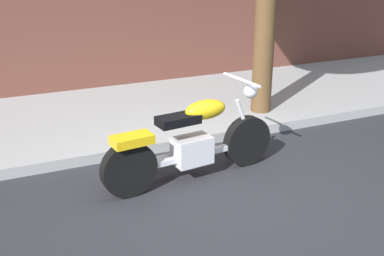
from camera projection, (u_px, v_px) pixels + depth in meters
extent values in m
plane|color=#28282D|center=(221.00, 189.00, 5.43)|extent=(60.00, 60.00, 0.00)
cube|color=#9D9D9D|center=(144.00, 112.00, 7.73)|extent=(21.67, 2.97, 0.14)
cylinder|color=black|center=(247.00, 141.00, 5.95)|extent=(0.64, 0.20, 0.63)
cylinder|color=black|center=(129.00, 169.00, 5.19)|extent=(0.64, 0.20, 0.63)
cube|color=silver|center=(192.00, 150.00, 5.55)|extent=(0.47, 0.33, 0.32)
cube|color=silver|center=(192.00, 156.00, 5.58)|extent=(1.43, 0.25, 0.06)
ellipsoid|color=yellow|center=(206.00, 109.00, 5.47)|extent=(0.55, 0.32, 0.22)
cube|color=black|center=(178.00, 120.00, 5.32)|extent=(0.51, 0.30, 0.10)
cube|color=yellow|center=(132.00, 140.00, 5.10)|extent=(0.47, 0.29, 0.10)
cylinder|color=silver|center=(244.00, 120.00, 5.82)|extent=(0.28, 0.08, 0.58)
cylinder|color=silver|center=(241.00, 80.00, 5.61)|extent=(0.12, 0.70, 0.04)
sphere|color=silver|center=(250.00, 91.00, 5.73)|extent=(0.17, 0.17, 0.17)
cylinder|color=silver|center=(167.00, 158.00, 5.60)|extent=(0.81, 0.18, 0.09)
cylinder|color=brown|center=(265.00, 20.00, 7.10)|extent=(0.31, 0.31, 3.09)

